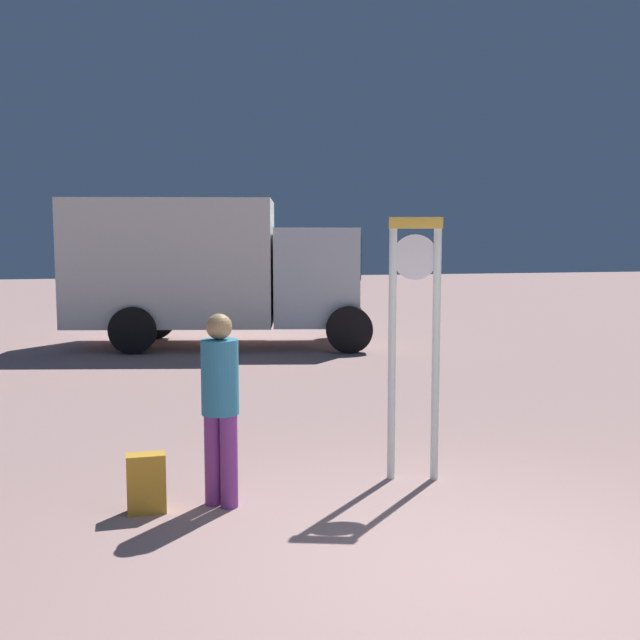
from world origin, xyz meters
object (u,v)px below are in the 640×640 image
(person_near_clock, at_px, (220,399))
(box_truck_near, at_px, (207,267))
(standing_clock, at_px, (414,321))
(backpack, at_px, (146,484))

(person_near_clock, distance_m, box_truck_near, 9.47)
(standing_clock, xyz_separation_m, person_near_clock, (-1.77, -0.26, -0.56))
(backpack, bearing_deg, person_near_clock, -0.33)
(standing_clock, relative_size, backpack, 4.96)
(standing_clock, height_order, person_near_clock, standing_clock)
(box_truck_near, bearing_deg, backpack, -99.16)
(standing_clock, relative_size, box_truck_near, 0.37)
(backpack, bearing_deg, box_truck_near, 80.84)
(standing_clock, bearing_deg, box_truck_near, 95.31)
(backpack, height_order, box_truck_near, box_truck_near)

